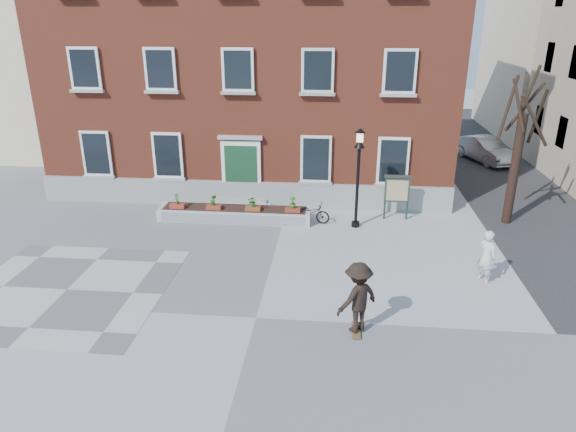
# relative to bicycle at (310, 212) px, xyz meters

# --- Properties ---
(ground) EXTENTS (100.00, 100.00, 0.00)m
(ground) POSITION_rel_bicycle_xyz_m (-1.07, -7.23, -0.42)
(ground) COLOR #9A9A9C
(ground) RESTS_ON ground
(checker_patch) EXTENTS (6.00, 6.00, 0.01)m
(checker_patch) POSITION_rel_bicycle_xyz_m (-7.07, -6.23, -0.42)
(checker_patch) COLOR #5C5C5F
(checker_patch) RESTS_ON ground
(distant_building) EXTENTS (10.00, 12.00, 13.00)m
(distant_building) POSITION_rel_bicycle_xyz_m (-19.07, 12.77, 6.08)
(distant_building) COLOR beige
(distant_building) RESTS_ON ground
(bicycle) EXTENTS (1.67, 0.82, 0.84)m
(bicycle) POSITION_rel_bicycle_xyz_m (0.00, 0.00, 0.00)
(bicycle) COLOR black
(bicycle) RESTS_ON ground
(parked_car) EXTENTS (2.95, 4.47, 1.39)m
(parked_car) POSITION_rel_bicycle_xyz_m (9.44, 10.34, 0.27)
(parked_car) COLOR #A7AAAC
(parked_car) RESTS_ON ground
(bystander) EXTENTS (0.70, 0.75, 1.73)m
(bystander) POSITION_rel_bicycle_xyz_m (5.72, -4.44, 0.44)
(bystander) COLOR silver
(bystander) RESTS_ON ground
(brick_building) EXTENTS (18.40, 10.85, 12.60)m
(brick_building) POSITION_rel_bicycle_xyz_m (-3.07, 6.74, 5.88)
(brick_building) COLOR brown
(brick_building) RESTS_ON ground
(planter_assembly) EXTENTS (6.20, 1.12, 1.15)m
(planter_assembly) POSITION_rel_bicycle_xyz_m (-3.06, -0.06, -0.12)
(planter_assembly) COLOR beige
(planter_assembly) RESTS_ON ground
(bare_tree) EXTENTS (1.83, 1.83, 6.16)m
(bare_tree) POSITION_rel_bicycle_xyz_m (7.93, 0.78, 2.37)
(bare_tree) COLOR black
(bare_tree) RESTS_ON ground
(lamp_post) EXTENTS (0.40, 0.40, 3.93)m
(lamp_post) POSITION_rel_bicycle_xyz_m (1.83, -0.27, 2.12)
(lamp_post) COLOR black
(lamp_post) RESTS_ON ground
(notice_board) EXTENTS (1.10, 0.16, 1.87)m
(notice_board) POSITION_rel_bicycle_xyz_m (3.47, 0.70, 0.84)
(notice_board) COLOR #172E1F
(notice_board) RESTS_ON ground
(skateboarder) EXTENTS (1.42, 1.35, 2.01)m
(skateboarder) POSITION_rel_bicycle_xyz_m (1.66, -7.64, 0.62)
(skateboarder) COLOR brown
(skateboarder) RESTS_ON ground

